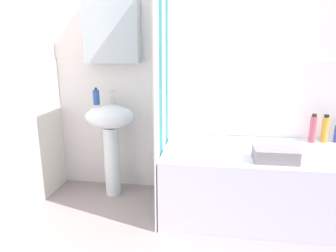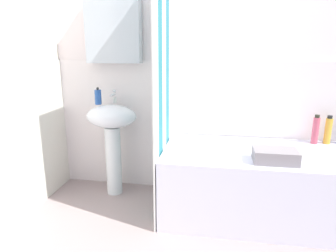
{
  "view_description": "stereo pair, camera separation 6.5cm",
  "coord_description": "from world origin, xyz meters",
  "px_view_note": "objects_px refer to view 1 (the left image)",
  "views": [
    {
      "loc": [
        -0.13,
        -1.43,
        1.3
      ],
      "look_at": [
        -0.43,
        0.75,
        0.73
      ],
      "focal_mm": 32.24,
      "sensor_mm": 36.0,
      "label": 1
    },
    {
      "loc": [
        -0.06,
        -1.42,
        1.3
      ],
      "look_at": [
        -0.43,
        0.75,
        0.73
      ],
      "focal_mm": 32.24,
      "sensor_mm": 36.0,
      "label": 2
    }
  ],
  "objects_px": {
    "soap_dispenser": "(96,97)",
    "towel_folded": "(275,155)",
    "bathtub": "(260,183)",
    "conditioner_bottle": "(313,129)",
    "sink": "(111,130)",
    "body_wash_bottle": "(325,129)"
  },
  "relations": [
    {
      "from": "soap_dispenser",
      "to": "towel_folded",
      "type": "relative_size",
      "value": 0.51
    },
    {
      "from": "body_wash_bottle",
      "to": "bathtub",
      "type": "bearing_deg",
      "value": -151.2
    },
    {
      "from": "soap_dispenser",
      "to": "conditioner_bottle",
      "type": "xyz_separation_m",
      "value": [
        1.83,
        0.08,
        -0.24
      ]
    },
    {
      "from": "conditioner_bottle",
      "to": "towel_folded",
      "type": "bearing_deg",
      "value": -128.55
    },
    {
      "from": "soap_dispenser",
      "to": "bathtub",
      "type": "xyz_separation_m",
      "value": [
        1.39,
        -0.2,
        -0.62
      ]
    },
    {
      "from": "soap_dispenser",
      "to": "body_wash_bottle",
      "type": "xyz_separation_m",
      "value": [
        1.93,
        0.09,
        -0.24
      ]
    },
    {
      "from": "sink",
      "to": "body_wash_bottle",
      "type": "distance_m",
      "value": 1.82
    },
    {
      "from": "sink",
      "to": "towel_folded",
      "type": "height_order",
      "value": "sink"
    },
    {
      "from": "soap_dispenser",
      "to": "bathtub",
      "type": "relative_size",
      "value": 0.1
    },
    {
      "from": "bathtub",
      "to": "conditioner_bottle",
      "type": "xyz_separation_m",
      "value": [
        0.44,
        0.28,
        0.38
      ]
    },
    {
      "from": "bathtub",
      "to": "body_wash_bottle",
      "type": "height_order",
      "value": "body_wash_bottle"
    },
    {
      "from": "soap_dispenser",
      "to": "conditioner_bottle",
      "type": "relative_size",
      "value": 0.62
    },
    {
      "from": "soap_dispenser",
      "to": "towel_folded",
      "type": "distance_m",
      "value": 1.53
    },
    {
      "from": "towel_folded",
      "to": "bathtub",
      "type": "bearing_deg",
      "value": 102.75
    },
    {
      "from": "conditioner_bottle",
      "to": "sink",
      "type": "bearing_deg",
      "value": -176.7
    },
    {
      "from": "sink",
      "to": "bathtub",
      "type": "height_order",
      "value": "sink"
    },
    {
      "from": "conditioner_bottle",
      "to": "bathtub",
      "type": "bearing_deg",
      "value": -147.2
    },
    {
      "from": "soap_dispenser",
      "to": "bathtub",
      "type": "distance_m",
      "value": 1.54
    },
    {
      "from": "bathtub",
      "to": "towel_folded",
      "type": "distance_m",
      "value": 0.38
    },
    {
      "from": "bathtub",
      "to": "body_wash_bottle",
      "type": "bearing_deg",
      "value": 28.8
    },
    {
      "from": "body_wash_bottle",
      "to": "towel_folded",
      "type": "bearing_deg",
      "value": -134.23
    },
    {
      "from": "soap_dispenser",
      "to": "conditioner_bottle",
      "type": "distance_m",
      "value": 1.85
    }
  ]
}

